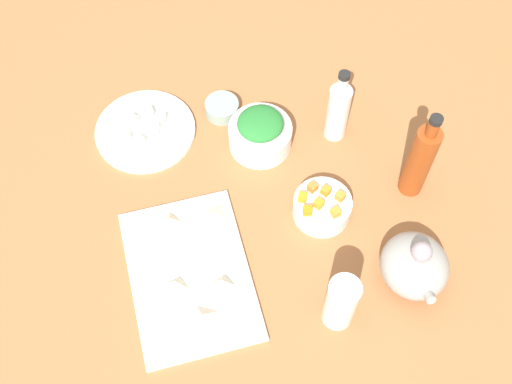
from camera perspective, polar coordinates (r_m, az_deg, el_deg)
tabletop at (r=143.54cm, az=0.00°, el=-1.31°), size 190.00×190.00×3.00cm
cutting_board at (r=134.87cm, az=-5.90°, el=-7.34°), size 36.43×26.18×1.00cm
plate_tofu at (r=154.33cm, az=-9.80°, el=5.38°), size 23.57×23.57×1.20cm
bowl_greens at (r=148.17cm, az=0.37°, el=5.00°), size 14.60×14.60×6.20cm
bowl_carrots at (r=139.61cm, az=5.89°, el=-1.37°), size 12.62×12.62×5.00cm
bowl_small_side at (r=154.88cm, az=-3.04°, el=7.45°), size 8.07×8.07×3.50cm
teapot at (r=133.70cm, az=13.93°, el=-6.35°), size 16.28×13.82×13.76cm
bottle_0 at (r=146.85cm, az=7.30°, el=7.17°), size 5.05×5.05×21.13cm
bottle_1 at (r=139.53cm, az=14.37°, el=2.75°), size 5.29×5.29×25.62cm
drinking_glass_0 at (r=125.54cm, az=7.55°, el=-9.73°), size 6.26×6.26×14.96cm
carrot_cube_0 at (r=137.48cm, az=7.50°, el=-0.39°), size 2.53×2.53×1.80cm
carrot_cube_1 at (r=136.05cm, az=5.59°, el=-1.06°), size 2.52×2.52×1.80cm
carrot_cube_2 at (r=137.79cm, az=6.22°, el=0.10°), size 2.53×2.53×1.80cm
carrot_cube_3 at (r=137.96cm, az=5.04°, el=0.41°), size 2.44×2.44×1.80cm
carrot_cube_4 at (r=135.46cm, az=7.09°, el=-1.81°), size 2.22×2.22×1.80cm
carrot_cube_5 at (r=136.55cm, az=4.15°, el=-0.47°), size 2.36×2.36×1.80cm
carrot_cube_6 at (r=135.03cm, az=4.59°, el=-1.68°), size 2.13×2.13×1.80cm
chopped_greens_mound at (r=144.23cm, az=0.38°, el=6.11°), size 12.34×12.41×3.51cm
tofu_cube_0 at (r=150.70cm, az=-10.39°, el=4.43°), size 3.10×3.10×2.20cm
tofu_cube_1 at (r=154.63cm, az=-10.98°, el=6.29°), size 3.11×3.11×2.20cm
tofu_cube_2 at (r=152.13cm, az=-9.05°, el=5.52°), size 2.60×2.60×2.20cm
tofu_cube_3 at (r=153.87cm, az=-8.48°, el=6.53°), size 2.90×2.90×2.20cm
tofu_cube_4 at (r=155.34cm, az=-9.58°, el=7.00°), size 2.65×2.65×2.20cm
tofu_cube_5 at (r=152.28cm, az=-11.60°, el=4.92°), size 2.60×2.60×2.20cm
dumpling_0 at (r=138.51cm, az=-3.65°, el=-2.08°), size 7.77×7.60×2.52cm
dumpling_1 at (r=138.63cm, az=-7.64°, el=-2.56°), size 4.50×4.05×2.86cm
dumpling_2 at (r=129.19cm, az=-4.81°, el=-11.02°), size 5.86×6.32×3.06cm
dumpling_3 at (r=131.41cm, az=-3.03°, el=-8.07°), size 4.59×5.03×3.17cm
dumpling_4 at (r=132.19cm, az=-7.15°, el=-8.14°), size 4.94×5.25×3.06cm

